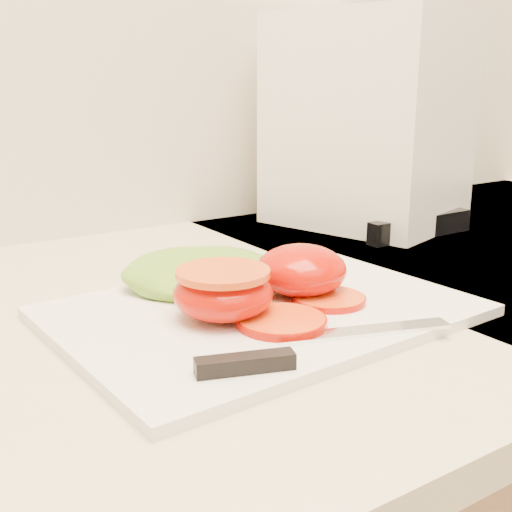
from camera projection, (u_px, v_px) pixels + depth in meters
cutting_board at (262, 311)px, 0.58m from camera, size 0.37×0.28×0.01m
tomato_half_dome at (301, 270)px, 0.61m from camera, size 0.09×0.09×0.05m
tomato_half_cut at (223, 291)px, 0.55m from camera, size 0.09×0.09×0.04m
tomato_slice_0 at (282, 321)px, 0.54m from camera, size 0.07×0.07×0.01m
tomato_slice_1 at (329, 299)px, 0.59m from camera, size 0.07×0.07×0.01m
lettuce_leaf_0 at (204, 274)px, 0.63m from camera, size 0.19×0.17×0.03m
lettuce_leaf_1 at (238, 268)px, 0.66m from camera, size 0.14×0.13×0.02m
knife at (296, 350)px, 0.48m from camera, size 0.23×0.07×0.01m
appliance at (367, 121)px, 0.93m from camera, size 0.26×0.30×0.30m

